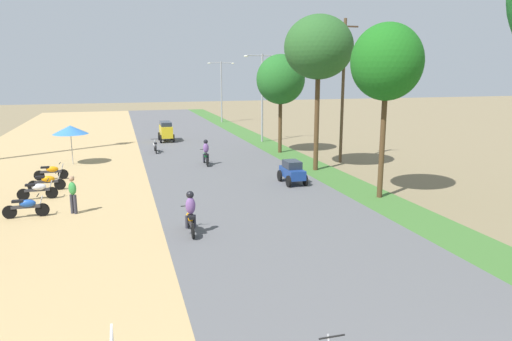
{
  "coord_description": "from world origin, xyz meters",
  "views": [
    {
      "loc": [
        -5.86,
        -4.16,
        6.01
      ],
      "look_at": [
        0.18,
        16.63,
        1.41
      ],
      "focal_mm": 33.04,
      "sensor_mm": 36.0,
      "label": 1
    }
  ],
  "objects": [
    {
      "name": "median_tree_third",
      "position": [
        5.52,
        21.93,
        7.32
      ],
      "size": [
        4.03,
        4.03,
        9.15
      ],
      "color": "#4C351E",
      "rests_on": "median_strip"
    },
    {
      "name": "car_van_yellow",
      "position": [
        -2.09,
        36.48,
        1.02
      ],
      "size": [
        1.19,
        2.41,
        1.67
      ],
      "color": "gold",
      "rests_on": "road_strip"
    },
    {
      "name": "parked_motorbike_third",
      "position": [
        -9.55,
        21.0,
        0.55
      ],
      "size": [
        1.8,
        0.54,
        0.94
      ],
      "color": "black",
      "rests_on": "dirt_shoulder"
    },
    {
      "name": "motorbike_ahead_fourth",
      "position": [
        -0.68,
        25.25,
        0.86
      ],
      "size": [
        0.54,
        1.8,
        1.66
      ],
      "color": "black",
      "rests_on": "road_strip"
    },
    {
      "name": "utility_pole_near",
      "position": [
        8.18,
        23.97,
        4.82
      ],
      "size": [
        1.8,
        0.2,
        9.25
      ],
      "color": "brown",
      "rests_on": "ground"
    },
    {
      "name": "parked_motorbike_nearest",
      "position": [
        -9.75,
        16.4,
        0.55
      ],
      "size": [
        1.8,
        0.54,
        0.94
      ],
      "color": "black",
      "rests_on": "dirt_shoulder"
    },
    {
      "name": "parked_motorbike_fourth",
      "position": [
        -9.65,
        23.55,
        0.55
      ],
      "size": [
        1.8,
        0.54,
        0.94
      ],
      "color": "black",
      "rests_on": "dirt_shoulder"
    },
    {
      "name": "streetlamp_near",
      "position": [
        5.8,
        34.12,
        4.31
      ],
      "size": [
        3.16,
        0.2,
        7.33
      ],
      "color": "gray",
      "rests_on": "median_strip"
    },
    {
      "name": "median_tree_fourth",
      "position": [
        5.48,
        28.51,
        5.38
      ],
      "size": [
        3.5,
        3.5,
        7.13
      ],
      "color": "#4C351E",
      "rests_on": "median_strip"
    },
    {
      "name": "car_hatchback_blue",
      "position": [
        2.87,
        18.93,
        0.75
      ],
      "size": [
        1.04,
        2.0,
        1.23
      ],
      "color": "navy",
      "rests_on": "road_strip"
    },
    {
      "name": "parked_motorbike_second",
      "position": [
        -9.73,
        19.3,
        0.55
      ],
      "size": [
        1.8,
        0.54,
        0.94
      ],
      "color": "black",
      "rests_on": "dirt_shoulder"
    },
    {
      "name": "motorbike_ahead_fifth",
      "position": [
        -3.42,
        31.06,
        0.57
      ],
      "size": [
        0.54,
        1.8,
        0.94
      ],
      "color": "black",
      "rests_on": "road_strip"
    },
    {
      "name": "vendor_umbrella",
      "position": [
        -8.92,
        27.96,
        2.31
      ],
      "size": [
        2.2,
        2.2,
        2.52
      ],
      "color": "#99999E",
      "rests_on": "dirt_shoulder"
    },
    {
      "name": "median_tree_second",
      "position": [
        5.94,
        15.18,
        6.37
      ],
      "size": [
        3.27,
        3.27,
        8.09
      ],
      "color": "#4C351E",
      "rests_on": "median_strip"
    },
    {
      "name": "motorbike_ahead_third",
      "position": [
        -3.55,
        12.48,
        0.86
      ],
      "size": [
        0.54,
        1.8,
        1.66
      ],
      "color": "black",
      "rests_on": "road_strip"
    },
    {
      "name": "streetlamp_mid",
      "position": [
        5.8,
        50.51,
        4.14
      ],
      "size": [
        3.16,
        0.2,
        7.0
      ],
      "color": "gray",
      "rests_on": "median_strip"
    },
    {
      "name": "pedestrian_on_shoulder",
      "position": [
        -7.93,
        16.44,
        0.96
      ],
      "size": [
        0.43,
        0.41,
        1.62
      ],
      "color": "#33333D",
      "rests_on": "dirt_shoulder"
    }
  ]
}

